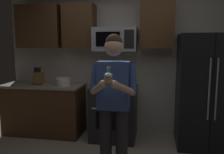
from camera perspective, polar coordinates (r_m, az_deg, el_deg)
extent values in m
cube|color=beige|center=(4.33, 3.31, 3.49)|extent=(4.40, 0.10, 2.60)
cube|color=black|center=(4.13, 0.47, -8.62)|extent=(0.76, 0.66, 0.92)
cube|color=black|center=(3.83, -0.39, -10.61)|extent=(0.48, 0.01, 0.28)
cylinder|color=#99999E|center=(3.74, -0.46, -7.83)|extent=(0.60, 0.03, 0.03)
cylinder|color=black|center=(3.92, -2.46, -2.52)|extent=(0.18, 0.18, 0.01)
cylinder|color=black|center=(3.86, 2.77, -2.69)|extent=(0.18, 0.18, 0.01)
cylinder|color=black|center=(4.19, -1.63, -1.82)|extent=(0.18, 0.18, 0.01)
cylinder|color=black|center=(4.13, 3.27, -1.97)|extent=(0.18, 0.18, 0.01)
cube|color=#9EA0A5|center=(4.07, 0.78, 9.12)|extent=(0.74, 0.40, 0.40)
cube|color=black|center=(3.89, -1.04, 9.17)|extent=(0.40, 0.01, 0.24)
cube|color=black|center=(3.84, 4.16, 9.16)|extent=(0.16, 0.01, 0.30)
cube|color=black|center=(4.02, 22.01, -3.22)|extent=(0.90, 0.72, 1.80)
cylinder|color=gray|center=(3.63, 22.51, -2.80)|extent=(0.02, 0.02, 0.90)
cylinder|color=gray|center=(3.65, 24.05, -2.82)|extent=(0.02, 0.02, 0.90)
cube|color=black|center=(3.67, 23.16, -4.31)|extent=(0.01, 0.01, 1.74)
cube|color=#4C301C|center=(4.57, -17.07, 11.55)|extent=(0.80, 0.34, 0.76)
sphere|color=brown|center=(4.40, -18.01, 8.39)|extent=(0.03, 0.03, 0.03)
cube|color=#4C301C|center=(4.29, -7.91, 12.07)|extent=(0.55, 0.34, 0.76)
sphere|color=brown|center=(4.10, -8.62, 8.74)|extent=(0.03, 0.03, 0.03)
cube|color=#4C301C|center=(4.08, 10.88, 12.21)|extent=(0.55, 0.34, 0.76)
sphere|color=brown|center=(3.89, 10.81, 8.73)|extent=(0.03, 0.03, 0.03)
cube|color=#4C301C|center=(4.54, -16.01, -7.63)|extent=(1.40, 0.62, 0.88)
cube|color=gray|center=(4.45, -16.24, -1.91)|extent=(1.44, 0.66, 0.04)
cube|color=brown|center=(4.41, -17.45, -0.32)|extent=(0.16, 0.15, 0.24)
cylinder|color=black|center=(4.40, -18.29, 1.66)|extent=(0.02, 0.04, 0.09)
cylinder|color=black|center=(4.39, -18.04, 1.66)|extent=(0.02, 0.04, 0.09)
cylinder|color=black|center=(4.38, -17.78, 1.66)|extent=(0.02, 0.04, 0.09)
cylinder|color=black|center=(4.37, -17.53, 1.65)|extent=(0.02, 0.04, 0.09)
cylinder|color=black|center=(4.36, -17.27, 1.65)|extent=(0.02, 0.04, 0.09)
cylinder|color=black|center=(4.35, -17.02, 1.65)|extent=(0.02, 0.04, 0.09)
cylinder|color=white|center=(4.24, -11.76, -1.15)|extent=(0.26, 0.26, 0.12)
torus|color=white|center=(4.23, -11.79, -0.37)|extent=(0.27, 0.27, 0.02)
cylinder|color=#262628|center=(3.06, -1.51, -15.36)|extent=(0.15, 0.15, 0.86)
cylinder|color=#262628|center=(3.03, 2.35, -15.62)|extent=(0.15, 0.15, 0.86)
cube|color=#334C8C|center=(2.83, 0.42, -2.01)|extent=(0.38, 0.22, 0.58)
sphere|color=tan|center=(2.79, 0.43, 7.34)|extent=(0.22, 0.22, 0.22)
sphere|color=#382314|center=(2.80, 0.47, 8.36)|extent=(0.20, 0.20, 0.20)
cylinder|color=#334C8C|center=(2.83, -4.17, -0.08)|extent=(0.15, 0.18, 0.35)
cylinder|color=tan|center=(2.68, -3.43, -2.65)|extent=(0.26, 0.33, 0.21)
sphere|color=tan|center=(2.52, -2.15, -1.73)|extent=(0.09, 0.09, 0.09)
cylinder|color=#334C8C|center=(2.76, 4.93, -0.32)|extent=(0.15, 0.18, 0.35)
cylinder|color=tan|center=(2.62, 2.96, -2.86)|extent=(0.26, 0.33, 0.21)
sphere|color=tan|center=(2.50, 0.55, -1.81)|extent=(0.09, 0.09, 0.09)
cylinder|color=#A87F56|center=(2.48, -0.90, -0.77)|extent=(0.08, 0.08, 0.06)
ellipsoid|color=silver|center=(2.47, -0.90, 0.37)|extent=(0.09, 0.09, 0.06)
cylinder|color=#4CBF66|center=(2.47, -0.56, 1.45)|extent=(0.01, 0.01, 0.06)
ellipsoid|color=#FFD159|center=(2.46, -0.57, 2.31)|extent=(0.01, 0.01, 0.02)
cylinder|color=#F2D84C|center=(2.48, -1.01, 1.49)|extent=(0.01, 0.01, 0.06)
ellipsoid|color=#FFD159|center=(2.48, -1.01, 2.35)|extent=(0.01, 0.01, 0.02)
cylinder|color=#4C7FE5|center=(2.46, -1.13, 1.42)|extent=(0.01, 0.01, 0.06)
ellipsoid|color=#FFD159|center=(2.45, -1.13, 2.29)|extent=(0.01, 0.01, 0.02)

